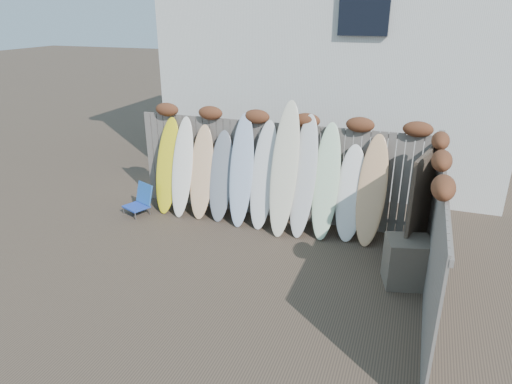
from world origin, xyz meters
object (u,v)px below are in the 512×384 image
(lattice_panel, at_px, (420,210))
(surfboard_0, at_px, (168,166))
(beach_chair, at_px, (140,200))
(wooden_crate, at_px, (407,262))

(lattice_panel, distance_m, surfboard_0, 5.10)
(lattice_panel, xyz_separation_m, surfboard_0, (-5.06, 0.66, -0.02))
(beach_chair, relative_size, lattice_panel, 0.32)
(surfboard_0, bearing_deg, beach_chair, -139.35)
(wooden_crate, xyz_separation_m, lattice_panel, (0.10, 0.67, 0.62))
(beach_chair, height_order, surfboard_0, surfboard_0)
(lattice_panel, bearing_deg, surfboard_0, -173.20)
(lattice_panel, height_order, surfboard_0, lattice_panel)
(beach_chair, distance_m, lattice_panel, 5.59)
(wooden_crate, distance_m, surfboard_0, 5.17)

